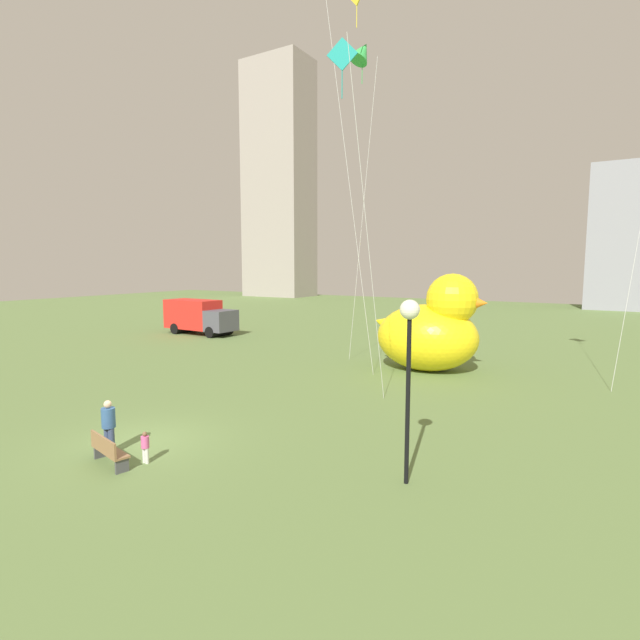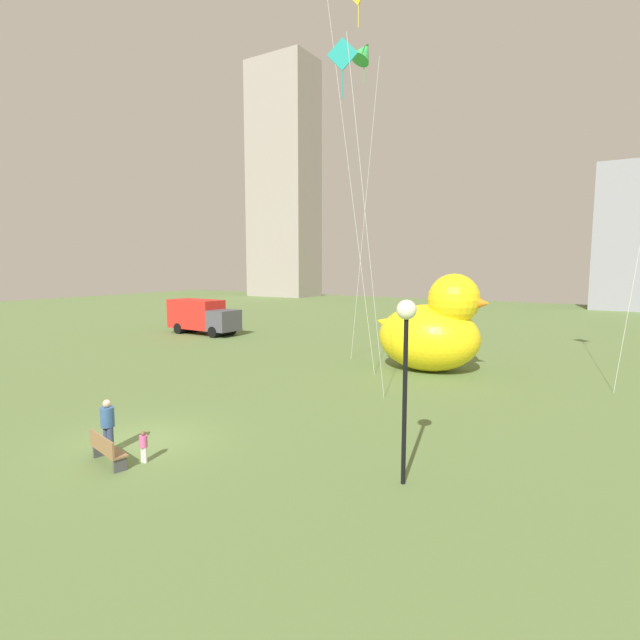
% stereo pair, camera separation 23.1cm
% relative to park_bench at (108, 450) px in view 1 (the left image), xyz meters
% --- Properties ---
extents(ground_plane, '(140.00, 140.00, 0.00)m').
position_rel_park_bench_xyz_m(ground_plane, '(-0.64, 1.68, -0.48)').
color(ground_plane, '#607A41').
extents(park_bench, '(1.74, 0.83, 0.90)m').
position_rel_park_bench_xyz_m(park_bench, '(0.00, 0.00, 0.00)').
color(park_bench, olive).
rests_on(park_bench, ground).
extents(person_adult, '(0.41, 0.41, 1.67)m').
position_rel_park_bench_xyz_m(person_adult, '(-0.80, 0.63, 0.44)').
color(person_adult, '#38476B').
rests_on(person_adult, ground).
extents(person_child, '(0.23, 0.23, 0.95)m').
position_rel_park_bench_xyz_m(person_child, '(0.79, 0.68, 0.05)').
color(person_child, silver).
rests_on(person_child, ground).
extents(giant_inflatable_duck, '(6.43, 4.13, 5.33)m').
position_rel_park_bench_xyz_m(giant_inflatable_duck, '(3.90, 17.14, 1.79)').
color(giant_inflatable_duck, yellow).
rests_on(giant_inflatable_duck, ground).
extents(lamppost, '(0.52, 0.52, 4.91)m').
position_rel_park_bench_xyz_m(lamppost, '(7.82, 3.39, 3.41)').
color(lamppost, black).
rests_on(lamppost, ground).
extents(box_truck, '(6.56, 2.54, 2.85)m').
position_rel_park_bench_xyz_m(box_truck, '(-17.19, 20.83, 0.98)').
color(box_truck, red).
rests_on(box_truck, ground).
extents(city_skyline, '(81.51, 9.79, 41.63)m').
position_rel_park_bench_xyz_m(city_skyline, '(-14.43, 65.49, 16.32)').
color(city_skyline, '#9E938C').
rests_on(city_skyline, ground).
extents(kite_green, '(1.83, 1.89, 18.28)m').
position_rel_park_bench_xyz_m(kite_green, '(-0.43, 17.16, 17.01)').
color(kite_green, silver).
rests_on(kite_green, ground).
extents(kite_yellow, '(2.69, 1.98, 20.42)m').
position_rel_park_bench_xyz_m(kite_yellow, '(0.05, 15.43, 17.94)').
color(kite_yellow, silver).
rests_on(kite_yellow, ground).
extents(kite_teal, '(2.21, 2.65, 14.83)m').
position_rel_park_bench_xyz_m(kite_teal, '(2.52, 9.65, 12.96)').
color(kite_teal, silver).
rests_on(kite_teal, ground).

